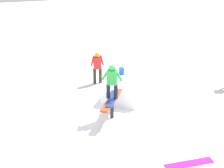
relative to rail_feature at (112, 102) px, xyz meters
name	(u,v)px	position (x,y,z in m)	size (l,w,h in m)	color
ground_plane	(112,118)	(0.00, 0.00, -0.65)	(60.00, 60.00, 0.00)	white
rail_feature	(112,102)	(0.00, 0.00, 0.00)	(1.78, 1.33, 0.79)	black
snow_kicker_ramp	(124,92)	(-1.42, 0.97, -0.34)	(1.80, 1.50, 0.63)	white
main_rider_on_rail	(112,82)	(0.00, 0.00, 0.80)	(1.40, 0.88, 1.34)	navy
bystander_red	(97,66)	(-3.38, 0.33, 0.20)	(0.25, 0.65, 1.53)	#272A15
loose_snowboard_magenta	(189,164)	(3.34, 1.38, -0.64)	(1.53, 0.28, 0.02)	#C91BA3
backpack_on_snow	(122,71)	(-4.16, 1.79, -0.48)	(0.30, 0.22, 0.34)	blue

